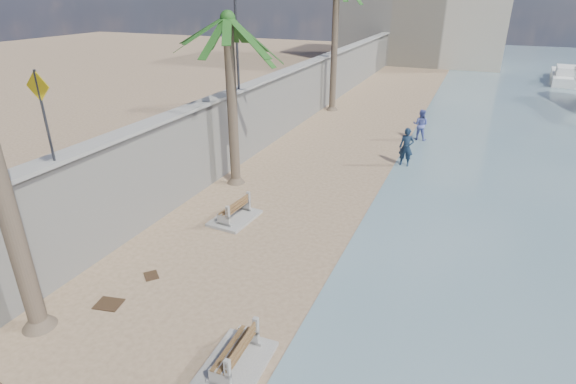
% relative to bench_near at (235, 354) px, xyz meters
% --- Properties ---
extents(ground_plane, '(140.00, 140.00, 0.00)m').
position_rel_bench_near_xyz_m(ground_plane, '(-1.13, -0.10, -0.35)').
color(ground_plane, '#907458').
extents(seawall, '(0.45, 70.00, 3.50)m').
position_rel_bench_near_xyz_m(seawall, '(-6.33, 19.90, 1.40)').
color(seawall, gray).
rests_on(seawall, ground_plane).
extents(wall_cap, '(0.80, 70.00, 0.12)m').
position_rel_bench_near_xyz_m(wall_cap, '(-6.33, 19.90, 3.20)').
color(wall_cap, gray).
rests_on(wall_cap, seawall).
extents(bench_near, '(1.36, 1.95, 0.80)m').
position_rel_bench_near_xyz_m(bench_near, '(0.00, 0.00, 0.00)').
color(bench_near, gray).
rests_on(bench_near, ground_plane).
extents(bench_far, '(1.44, 2.00, 0.80)m').
position_rel_bench_near_xyz_m(bench_far, '(-3.53, 6.29, 0.00)').
color(bench_far, gray).
rests_on(bench_far, ground_plane).
extents(palm_mid, '(5.00, 5.00, 7.74)m').
position_rel_bench_near_xyz_m(palm_mid, '(-5.21, 9.42, 6.40)').
color(palm_mid, brown).
rests_on(palm_mid, ground_plane).
extents(pedestrian_sign, '(0.78, 0.07, 2.40)m').
position_rel_bench_near_xyz_m(pedestrian_sign, '(-6.13, 1.40, 4.80)').
color(pedestrian_sign, '#2D2D33').
rests_on(pedestrian_sign, wall_cap).
extents(streetlight, '(0.28, 0.28, 5.12)m').
position_rel_bench_near_xyz_m(streetlight, '(-6.23, 11.90, 6.29)').
color(streetlight, '#2D2D33').
rests_on(streetlight, wall_cap).
extents(person_a, '(0.78, 0.53, 2.15)m').
position_rel_bench_near_xyz_m(person_a, '(1.33, 14.49, 0.72)').
color(person_a, '#132236').
rests_on(person_a, ground_plane).
extents(person_b, '(0.99, 0.80, 1.94)m').
position_rel_bench_near_xyz_m(person_b, '(1.37, 19.06, 0.62)').
color(person_b, '#515CA8').
rests_on(person_b, ground_plane).
extents(yacht_far, '(2.84, 8.06, 1.50)m').
position_rel_bench_near_xyz_m(yacht_far, '(11.38, 42.98, -0.00)').
color(yacht_far, silver).
rests_on(yacht_far, bay_water).
extents(debris_b, '(0.78, 0.68, 0.03)m').
position_rel_bench_near_xyz_m(debris_b, '(-4.26, 0.58, -0.34)').
color(debris_b, '#382616').
rests_on(debris_b, ground_plane).
extents(debris_d, '(0.61, 0.60, 0.03)m').
position_rel_bench_near_xyz_m(debris_d, '(-4.05, 2.12, -0.34)').
color(debris_d, '#382616').
rests_on(debris_d, ground_plane).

